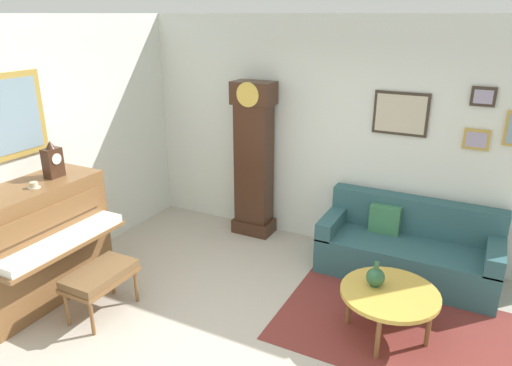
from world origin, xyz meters
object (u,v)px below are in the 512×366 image
Objects in this scene: coffee_table at (390,294)px; teacup at (34,186)px; mantel_clock at (53,161)px; piano_bench at (100,277)px; green_jug at (375,277)px; grandfather_clock at (254,164)px; couch at (407,249)px; piano at (37,243)px.

teacup is (-3.23, -0.99, 0.82)m from coffee_table.
coffee_table is 3.52m from mantel_clock.
green_jug is at bearing 22.17° from piano_bench.
grandfather_clock is 17.50× the size of teacup.
teacup is (-3.19, -2.18, 0.93)m from couch.
teacup is at bearing -115.89° from grandfather_clock.
green_jug is (3.17, 0.71, -0.85)m from mantel_clock.
grandfather_clock is at bearing 78.52° from piano_bench.
grandfather_clock is at bearing 64.11° from teacup.
piano reaches higher than piano_bench.
piano is 3.79× the size of mantel_clock.
green_jug is (-0.10, -1.15, 0.23)m from couch.
grandfather_clock reaches higher than piano_bench.
couch is at bearing 29.58° from mantel_clock.
piano is at bearing -175.29° from piano_bench.
green_jug is (2.41, 0.98, 0.14)m from piano_bench.
teacup is (-0.68, -0.05, 0.84)m from piano_bench.
piano_bench is 6.03× the size of teacup.
coffee_table is at bearing 16.85° from piano.
couch is at bearing 40.35° from piano_bench.
coffee_table is (0.05, -1.19, 0.11)m from couch.
coffee_table is at bearing 17.05° from teacup.
piano_bench is 1.08m from teacup.
mantel_clock is (-3.27, -1.86, 1.08)m from couch.
grandfather_clock reaches higher than coffee_table.
piano is at bearing -170.65° from teacup.
grandfather_clock reaches higher than teacup.
couch is 7.92× the size of green_jug.
grandfather_clock is 2.39m from green_jug.
piano is 0.64m from teacup.
piano is 12.41× the size of teacup.
piano_bench is at bearing -157.83° from green_jug.
piano_bench is 0.80× the size of coffee_table.
piano is at bearing -90.42° from mantel_clock.
grandfather_clock is 2.15m from couch.
grandfather_clock reaches higher than couch.
green_jug is at bearing 18.21° from piano.
green_jug reaches higher than coffee_table.
couch is 1.19m from coffee_table.
green_jug is (3.09, 1.03, -0.70)m from teacup.
green_jug reaches higher than piano_bench.
couch reaches higher than coffee_table.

